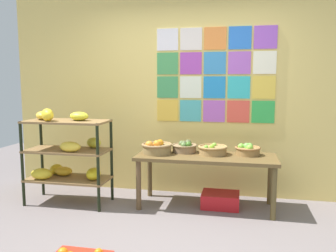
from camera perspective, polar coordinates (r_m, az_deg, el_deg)
name	(u,v)px	position (r m, az deg, el deg)	size (l,w,h in m)	color
ground	(159,248)	(3.36, -1.41, -19.31)	(9.30, 9.30, 0.00)	slate
back_wall_with_art	(189,93)	(4.65, 3.39, 5.46)	(4.91, 0.07, 2.70)	#E1C467
banana_shelf_unit	(67,151)	(4.48, -16.14, -3.86)	(1.01, 0.51, 1.18)	black
display_table	(206,161)	(4.21, 6.22, -5.76)	(1.64, 0.63, 0.63)	brown
fruit_basket_back_right	(213,149)	(4.25, 7.30, -3.81)	(0.35, 0.35, 0.13)	olive
fruit_basket_left	(248,150)	(4.28, 12.83, -3.76)	(0.30, 0.30, 0.14)	olive
fruit_basket_right	(185,147)	(4.35, 2.73, -3.43)	(0.31, 0.31, 0.15)	olive
fruit_basket_back_left	(157,148)	(4.25, -1.85, -3.53)	(0.37, 0.37, 0.17)	olive
produce_crate_under_table	(220,200)	(4.35, 8.53, -11.80)	(0.44, 0.34, 0.17)	red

